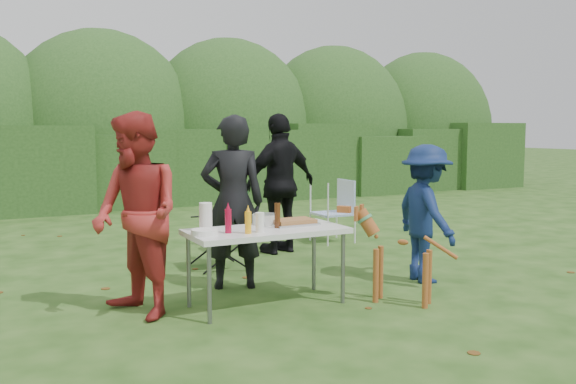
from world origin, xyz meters
name	(u,v)px	position (x,y,z in m)	size (l,w,h in m)	color
ground	(295,300)	(0.00, 0.00, 0.00)	(80.00, 80.00, 0.00)	#1E4211
hedge_row	(118,168)	(0.00, 8.00, 0.85)	(22.00, 1.40, 1.70)	#23471C
shrub_backdrop	(102,132)	(0.00, 9.60, 1.60)	(20.00, 2.60, 3.20)	#3D6628
folding_table	(267,234)	(-0.32, -0.02, 0.69)	(1.50, 0.70, 0.74)	silver
person_cook	(233,202)	(-0.36, 0.73, 0.91)	(0.67, 0.44, 1.82)	black
person_red_jacket	(137,215)	(-1.49, 0.19, 0.92)	(0.89, 0.70, 1.84)	#A32724
person_black_puffy	(281,184)	(0.92, 2.14, 0.94)	(1.10, 0.46, 1.88)	black
child	(426,213)	(1.62, 0.00, 0.75)	(0.98, 0.56, 1.51)	#10214F
dog	(403,257)	(0.87, -0.56, 0.45)	(0.95, 0.38, 0.91)	#984F22
camping_chair	(219,229)	(-0.17, 1.63, 0.48)	(0.60, 0.60, 0.96)	#16391B
lawn_chair	(332,211)	(1.95, 2.47, 0.46)	(0.55, 0.55, 0.93)	#4E72C6
food_tray	(293,224)	(0.01, 0.07, 0.75)	(0.45, 0.30, 0.02)	#B7B7BA
focaccia_bread	(293,221)	(0.01, 0.07, 0.78)	(0.40, 0.26, 0.04)	#9F6838
mustard_bottle	(248,222)	(-0.58, -0.19, 0.84)	(0.06, 0.06, 0.20)	#FFAE18
ketchup_bottle	(228,221)	(-0.73, -0.08, 0.85)	(0.06, 0.06, 0.22)	maroon
beer_bottle	(277,215)	(-0.21, -0.03, 0.86)	(0.06, 0.06, 0.24)	#47230F
paper_towel_roll	(206,217)	(-0.87, 0.13, 0.87)	(0.12, 0.12, 0.26)	white
cup_stack	(260,222)	(-0.46, -0.17, 0.83)	(0.08, 0.08, 0.18)	white
pasta_bowl	(265,219)	(-0.21, 0.23, 0.79)	(0.26, 0.26, 0.10)	silver
plate_stack	(205,232)	(-0.96, -0.08, 0.77)	(0.24, 0.24, 0.05)	white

